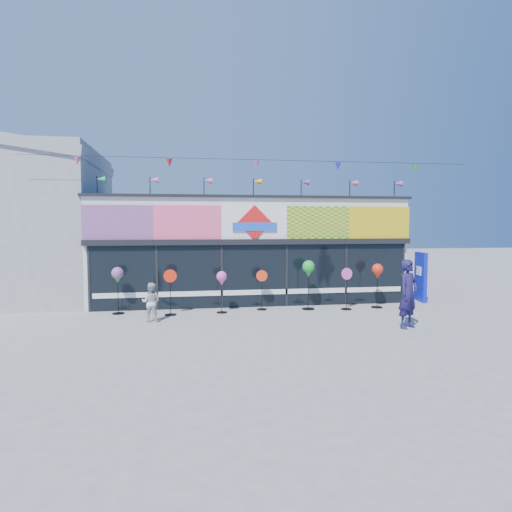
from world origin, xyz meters
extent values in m
plane|color=gray|center=(0.00, 0.00, 0.00)|extent=(80.00, 80.00, 0.00)
cube|color=white|center=(0.00, 6.00, 2.00)|extent=(12.00, 5.00, 4.00)
cube|color=black|center=(0.00, 3.44, 1.15)|extent=(11.60, 0.12, 2.30)
cube|color=black|center=(0.00, 3.40, 2.40)|extent=(12.00, 0.30, 0.20)
cube|color=white|center=(0.00, 3.41, 0.55)|extent=(11.40, 0.10, 0.18)
cube|color=black|center=(0.00, 6.00, 4.05)|extent=(12.20, 5.20, 0.10)
cube|color=black|center=(-5.80, 3.43, 1.15)|extent=(0.08, 0.14, 2.30)
cube|color=black|center=(-3.50, 3.43, 1.15)|extent=(0.08, 0.14, 2.30)
cube|color=black|center=(-1.20, 3.43, 1.15)|extent=(0.08, 0.14, 2.30)
cube|color=black|center=(1.20, 3.43, 1.15)|extent=(0.08, 0.14, 2.30)
cube|color=black|center=(3.50, 3.43, 1.15)|extent=(0.08, 0.14, 2.30)
cube|color=black|center=(5.80, 3.43, 1.15)|extent=(0.08, 0.14, 2.30)
cube|color=red|center=(-4.80, 3.42, 3.10)|extent=(2.40, 0.08, 1.20)
cube|color=#F75282|center=(-2.40, 3.42, 3.10)|extent=(2.40, 0.08, 1.20)
cube|color=white|center=(0.00, 3.42, 3.10)|extent=(2.40, 0.08, 1.20)
cube|color=yellow|center=(2.40, 3.42, 3.10)|extent=(2.40, 0.08, 1.20)
cube|color=gold|center=(4.80, 3.42, 3.10)|extent=(2.40, 0.08, 1.20)
cube|color=red|center=(0.00, 3.36, 3.10)|extent=(1.27, 0.06, 1.27)
cube|color=blue|center=(0.00, 3.34, 2.95)|extent=(1.60, 0.05, 0.30)
cube|color=#D0458E|center=(-3.92, 3.48, 0.95)|extent=(0.78, 0.03, 0.78)
cube|color=green|center=(-2.35, 3.48, 1.31)|extent=(0.92, 0.03, 0.92)
cube|color=#2219DB|center=(-0.78, 3.48, 1.49)|extent=(0.78, 0.03, 0.78)
cube|color=blue|center=(0.78, 3.48, 1.06)|extent=(0.92, 0.03, 0.92)
cube|color=blue|center=(2.35, 3.48, 1.25)|extent=(0.78, 0.03, 0.78)
cube|color=#E94D67|center=(3.92, 3.48, 1.44)|extent=(0.92, 0.03, 0.92)
cylinder|color=black|center=(-5.50, 3.65, 4.35)|extent=(0.03, 0.03, 0.70)
cone|color=green|center=(-5.36, 3.65, 4.60)|extent=(0.30, 0.22, 0.22)
cylinder|color=black|center=(-3.70, 3.65, 4.35)|extent=(0.03, 0.03, 0.70)
cone|color=#EB4E99|center=(-3.56, 3.65, 4.60)|extent=(0.30, 0.22, 0.22)
cylinder|color=black|center=(-1.80, 3.65, 4.35)|extent=(0.03, 0.03, 0.70)
cone|color=#EF4F82|center=(-1.66, 3.65, 4.60)|extent=(0.30, 0.22, 0.22)
cylinder|color=black|center=(0.00, 3.65, 4.35)|extent=(0.03, 0.03, 0.70)
cone|color=#FFA60D|center=(0.14, 3.65, 4.60)|extent=(0.30, 0.22, 0.22)
cylinder|color=black|center=(1.80, 3.65, 4.35)|extent=(0.03, 0.03, 0.70)
cone|color=purple|center=(1.94, 3.65, 4.60)|extent=(0.30, 0.22, 0.22)
cylinder|color=black|center=(3.70, 3.65, 4.35)|extent=(0.03, 0.03, 0.70)
cone|color=#CF4568|center=(3.84, 3.65, 4.60)|extent=(0.30, 0.22, 0.22)
cylinder|color=black|center=(5.50, 3.65, 4.35)|extent=(0.03, 0.03, 0.70)
cone|color=#BF29BA|center=(5.64, 3.65, 4.60)|extent=(0.30, 0.22, 0.22)
cylinder|color=black|center=(0.00, 3.00, 5.30)|extent=(16.00, 0.01, 0.01)
cone|color=#D346B4|center=(-6.00, 3.00, 5.12)|extent=(0.20, 0.20, 0.28)
cone|color=red|center=(-3.00, 3.00, 5.12)|extent=(0.20, 0.20, 0.28)
cone|color=#D04591|center=(0.00, 3.00, 5.12)|extent=(0.20, 0.20, 0.28)
cone|color=#1927DC|center=(3.00, 3.00, 5.12)|extent=(0.20, 0.20, 0.28)
cone|color=green|center=(6.00, 3.00, 5.12)|extent=(0.20, 0.20, 0.28)
cube|color=#0C19B6|center=(6.66, 3.62, 0.97)|extent=(0.26, 0.98, 1.93)
cube|color=white|center=(6.59, 3.62, 1.21)|extent=(0.09, 0.44, 0.34)
cylinder|color=black|center=(-4.77, 2.86, 0.02)|extent=(0.40, 0.40, 0.03)
cylinder|color=black|center=(-4.77, 2.86, 0.69)|extent=(0.02, 0.02, 1.32)
sphere|color=green|center=(-4.77, 2.86, 1.40)|extent=(0.40, 0.40, 0.40)
cone|color=green|center=(-4.77, 2.86, 1.14)|extent=(0.20, 0.20, 0.18)
cylinder|color=black|center=(-3.01, 2.35, 0.01)|extent=(0.39, 0.39, 0.03)
cylinder|color=black|center=(-3.01, 2.35, 0.67)|extent=(0.02, 0.02, 1.27)
cylinder|color=#FF2A0D|center=(-3.01, 2.35, 1.32)|extent=(0.43, 0.07, 0.43)
cylinder|color=black|center=(-1.28, 2.49, 0.01)|extent=(0.36, 0.36, 0.03)
cylinder|color=black|center=(-1.28, 2.49, 0.62)|extent=(0.02, 0.02, 1.19)
sphere|color=#D848B1|center=(-1.28, 2.49, 1.26)|extent=(0.36, 0.36, 0.36)
cone|color=#D848B1|center=(-1.28, 2.49, 1.03)|extent=(0.18, 0.18, 0.16)
cylinder|color=black|center=(0.18, 2.83, 0.01)|extent=(0.36, 0.36, 0.03)
cylinder|color=black|center=(0.18, 2.83, 0.61)|extent=(0.02, 0.02, 1.17)
cylinder|color=red|center=(0.18, 2.83, 1.22)|extent=(0.39, 0.13, 0.40)
cylinder|color=black|center=(1.83, 2.64, 0.02)|extent=(0.45, 0.45, 0.03)
cylinder|color=black|center=(1.83, 2.64, 0.76)|extent=(0.03, 0.03, 1.45)
sphere|color=green|center=(1.83, 2.64, 1.54)|extent=(0.45, 0.45, 0.45)
cone|color=green|center=(1.83, 2.64, 1.26)|extent=(0.22, 0.22, 0.20)
cylinder|color=black|center=(3.17, 2.39, 0.01)|extent=(0.38, 0.38, 0.03)
cylinder|color=black|center=(3.17, 2.39, 0.65)|extent=(0.02, 0.02, 1.23)
cylinder|color=#EC4EB7|center=(3.17, 2.39, 1.28)|extent=(0.42, 0.12, 0.42)
cylinder|color=black|center=(4.39, 2.57, 0.02)|extent=(0.41, 0.41, 0.03)
cylinder|color=black|center=(4.39, 2.57, 0.70)|extent=(0.02, 0.02, 1.33)
sphere|color=red|center=(4.39, 2.57, 1.41)|extent=(0.41, 0.41, 0.41)
cone|color=red|center=(4.39, 2.57, 1.16)|extent=(0.20, 0.20, 0.18)
imported|color=#1D1646|center=(3.92, -0.66, 1.01)|extent=(0.88, 0.79, 2.01)
imported|color=silver|center=(-3.58, 1.46, 0.61)|extent=(0.65, 0.45, 1.22)
camera|label=1|loc=(-2.55, -12.98, 3.04)|focal=32.00mm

